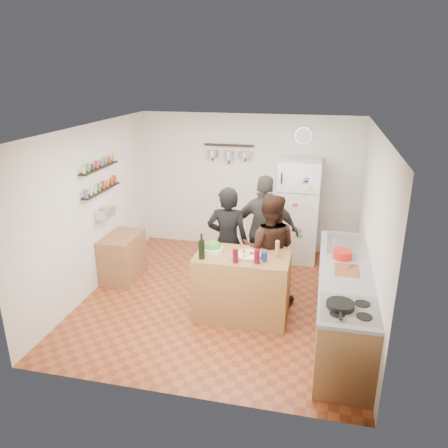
% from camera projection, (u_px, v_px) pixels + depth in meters
% --- Properties ---
extents(room_shell, '(4.20, 4.20, 4.20)m').
position_uv_depth(room_shell, '(228.00, 211.00, 6.46)').
color(room_shell, brown).
rests_on(room_shell, ground).
extents(prep_island, '(1.25, 0.72, 0.91)m').
position_uv_depth(prep_island, '(242.00, 286.00, 5.94)').
color(prep_island, olive).
rests_on(prep_island, floor).
extents(pizza_board, '(0.42, 0.34, 0.02)m').
position_uv_depth(pizza_board, '(248.00, 256.00, 5.75)').
color(pizza_board, '#976137').
rests_on(pizza_board, prep_island).
extents(pizza, '(0.34, 0.34, 0.02)m').
position_uv_depth(pizza, '(248.00, 254.00, 5.74)').
color(pizza, beige).
rests_on(pizza, pizza_board).
extents(salad_bowl, '(0.28, 0.28, 0.06)m').
position_uv_depth(salad_bowl, '(213.00, 249.00, 5.91)').
color(salad_bowl, silver).
rests_on(salad_bowl, prep_island).
extents(wine_bottle, '(0.08, 0.08, 0.25)m').
position_uv_depth(wine_bottle, '(202.00, 249.00, 5.65)').
color(wine_bottle, black).
rests_on(wine_bottle, prep_island).
extents(wine_glass_near, '(0.07, 0.07, 0.17)m').
position_uv_depth(wine_glass_near, '(235.00, 256.00, 5.55)').
color(wine_glass_near, '#540714').
rests_on(wine_glass_near, prep_island).
extents(wine_glass_far, '(0.08, 0.08, 0.18)m').
position_uv_depth(wine_glass_far, '(257.00, 256.00, 5.52)').
color(wine_glass_far, '#530718').
rests_on(wine_glass_far, prep_island).
extents(pepper_mill, '(0.06, 0.06, 0.19)m').
position_uv_depth(pepper_mill, '(277.00, 250.00, 5.70)').
color(pepper_mill, '#A97447').
rests_on(pepper_mill, prep_island).
extents(salt_canister, '(0.08, 0.08, 0.13)m').
position_uv_depth(salt_canister, '(264.00, 256.00, 5.59)').
color(salt_canister, navy).
rests_on(salt_canister, prep_island).
extents(person_left, '(0.64, 0.44, 1.67)m').
position_uv_depth(person_left, '(228.00, 242.00, 6.43)').
color(person_left, black).
rests_on(person_left, floor).
extents(person_center, '(0.82, 0.65, 1.63)m').
position_uv_depth(person_center, '(269.00, 249.00, 6.21)').
color(person_center, black).
rests_on(person_center, floor).
extents(person_back, '(1.04, 0.46, 1.76)m').
position_uv_depth(person_back, '(265.00, 231.00, 6.71)').
color(person_back, '#32302D').
rests_on(person_back, floor).
extents(counter_run, '(0.63, 2.63, 0.90)m').
position_uv_depth(counter_run, '(343.00, 303.00, 5.51)').
color(counter_run, '#9E7042').
rests_on(counter_run, floor).
extents(stove_top, '(0.60, 0.62, 0.02)m').
position_uv_depth(stove_top, '(350.00, 310.00, 4.48)').
color(stove_top, white).
rests_on(stove_top, counter_run).
extents(skillet, '(0.29, 0.29, 0.06)m').
position_uv_depth(skillet, '(340.00, 305.00, 4.50)').
color(skillet, black).
rests_on(skillet, stove_top).
extents(sink, '(0.50, 0.80, 0.03)m').
position_uv_depth(sink, '(345.00, 244.00, 6.13)').
color(sink, silver).
rests_on(sink, counter_run).
extents(cutting_board, '(0.30, 0.40, 0.02)m').
position_uv_depth(cutting_board, '(347.00, 271.00, 5.33)').
color(cutting_board, '#9A5338').
rests_on(cutting_board, counter_run).
extents(red_bowl, '(0.25, 0.25, 0.10)m').
position_uv_depth(red_bowl, '(342.00, 254.00, 5.66)').
color(red_bowl, red).
rests_on(red_bowl, counter_run).
extents(fridge, '(0.70, 0.68, 1.80)m').
position_uv_depth(fridge, '(298.00, 210.00, 7.63)').
color(fridge, white).
rests_on(fridge, floor).
extents(wall_clock, '(0.30, 0.03, 0.30)m').
position_uv_depth(wall_clock, '(304.00, 136.00, 7.50)').
color(wall_clock, silver).
rests_on(wall_clock, back_wall).
extents(spice_shelf_lower, '(0.12, 1.00, 0.02)m').
position_uv_depth(spice_shelf_lower, '(102.00, 190.00, 6.61)').
color(spice_shelf_lower, black).
rests_on(spice_shelf_lower, left_wall).
extents(spice_shelf_upper, '(0.12, 1.00, 0.02)m').
position_uv_depth(spice_shelf_upper, '(99.00, 168.00, 6.49)').
color(spice_shelf_upper, black).
rests_on(spice_shelf_upper, left_wall).
extents(produce_basket, '(0.18, 0.35, 0.14)m').
position_uv_depth(produce_basket, '(105.00, 213.00, 6.72)').
color(produce_basket, silver).
rests_on(produce_basket, left_wall).
extents(side_table, '(0.50, 0.80, 0.73)m').
position_uv_depth(side_table, '(123.00, 257.00, 7.08)').
color(side_table, olive).
rests_on(side_table, floor).
extents(pot_rack, '(0.90, 0.04, 0.04)m').
position_uv_depth(pot_rack, '(229.00, 145.00, 7.77)').
color(pot_rack, black).
rests_on(pot_rack, back_wall).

